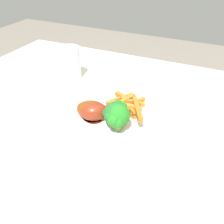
% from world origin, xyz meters
% --- Properties ---
extents(dining_table, '(1.18, 0.89, 0.73)m').
position_xyz_m(dining_table, '(0.00, 0.00, 0.64)').
color(dining_table, silver).
rests_on(dining_table, ground_plane).
extents(dinner_plate, '(0.28, 0.28, 0.01)m').
position_xyz_m(dinner_plate, '(-0.01, 0.01, 0.74)').
color(dinner_plate, white).
rests_on(dinner_plate, dining_table).
extents(broccoli_floret_front, '(0.06, 0.06, 0.07)m').
position_xyz_m(broccoli_floret_front, '(-0.03, 0.04, 0.79)').
color(broccoli_floret_front, '#7DA752').
rests_on(broccoli_floret_front, dinner_plate).
extents(broccoli_floret_middle, '(0.06, 0.06, 0.07)m').
position_xyz_m(broccoli_floret_middle, '(-0.04, 0.05, 0.79)').
color(broccoli_floret_middle, '#90A45B').
rests_on(broccoli_floret_middle, dinner_plate).
extents(broccoli_floret_back, '(0.06, 0.06, 0.07)m').
position_xyz_m(broccoli_floret_back, '(-0.03, 0.04, 0.79)').
color(broccoli_floret_back, '#7CAF51').
rests_on(broccoli_floret_back, dinner_plate).
extents(carrot_fries_pile, '(0.13, 0.15, 0.04)m').
position_xyz_m(carrot_fries_pile, '(-0.02, -0.04, 0.76)').
color(carrot_fries_pile, orange).
rests_on(carrot_fries_pile, dinner_plate).
extents(chicken_drumstick_near, '(0.12, 0.09, 0.05)m').
position_xyz_m(chicken_drumstick_near, '(0.03, 0.03, 0.77)').
color(chicken_drumstick_near, '#5F1A0E').
rests_on(chicken_drumstick_near, dinner_plate).
extents(chicken_drumstick_far, '(0.14, 0.07, 0.05)m').
position_xyz_m(chicken_drumstick_far, '(0.04, 0.02, 0.77)').
color(chicken_drumstick_far, '#55220B').
rests_on(chicken_drumstick_far, dinner_plate).
extents(fork, '(0.19, 0.02, 0.00)m').
position_xyz_m(fork, '(-0.27, -0.07, 0.74)').
color(fork, silver).
rests_on(fork, dining_table).
extents(water_glass, '(0.07, 0.07, 0.11)m').
position_xyz_m(water_glass, '(0.23, -0.17, 0.79)').
color(water_glass, silver).
rests_on(water_glass, dining_table).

